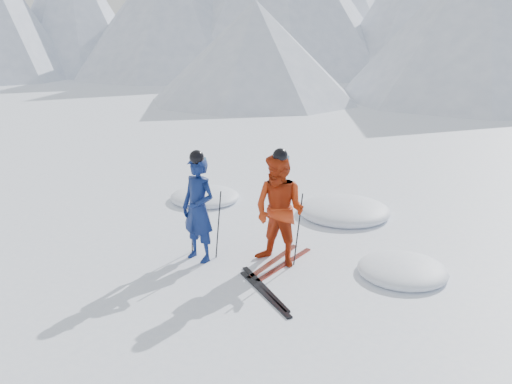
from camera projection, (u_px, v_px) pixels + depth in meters
The scene contains 12 objects.
ground at pixel (317, 276), 9.27m from camera, with size 160.00×160.00×0.00m, color white.
skier_blue at pixel (198, 209), 9.68m from camera, with size 0.71×0.46×1.94m, color navy.
skier_red at pixel (279, 211), 9.48m from camera, with size 0.98×0.76×2.02m, color #B02E0E.
pole_blue_left at pixel (192, 220), 10.06m from camera, with size 0.02×0.02×1.29m, color black.
pole_blue_right at pixel (218, 225), 9.83m from camera, with size 0.02×0.02×1.29m, color black.
pole_red_left at pixel (273, 221), 9.94m from camera, with size 0.02×0.02×1.34m, color black.
pole_red_right at pixel (298, 230), 9.53m from camera, with size 0.02×0.02×1.34m, color black.
ski_worn_left at pixel (273, 261), 9.84m from camera, with size 0.09×1.70×0.03m, color black.
ski_worn_right at pixel (284, 264), 9.71m from camera, with size 0.09×1.70×0.03m, color black.
ski_loose_a at pixel (265, 288), 8.82m from camera, with size 0.09×1.70×0.03m, color black.
ski_loose_b at pixel (264, 293), 8.65m from camera, with size 0.09×1.70×0.03m, color black.
snow_lumps at pixel (310, 220), 11.97m from camera, with size 7.12×4.02×0.46m.
Camera 1 is at (4.01, -7.50, 4.11)m, focal length 38.00 mm.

